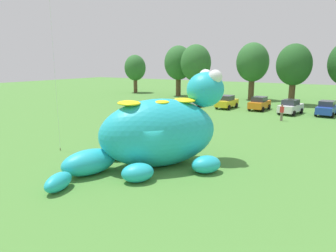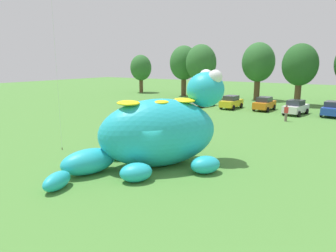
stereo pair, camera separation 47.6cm
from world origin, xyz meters
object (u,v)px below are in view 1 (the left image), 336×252
giant_inflatable_creature (159,132)px  car_white (291,107)px  car_silver (199,100)px  car_orange (259,103)px  spectator_mid_field (282,113)px  car_yellow (227,102)px  car_blue (327,108)px

giant_inflatable_creature → car_white: giant_inflatable_creature is taller
giant_inflatable_creature → car_silver: bearing=110.8°
car_silver → car_orange: 8.21m
car_white → spectator_mid_field: 5.02m
car_silver → car_orange: same height
car_orange → spectator_mid_field: size_ratio=2.45×
car_yellow → car_orange: (4.12, 0.74, 0.00)m
giant_inflatable_creature → spectator_mid_field: (3.09, 18.65, -1.20)m
car_yellow → car_white: bearing=-3.5°
car_white → car_blue: 3.86m
car_silver → car_blue: 15.90m
giant_inflatable_creature → car_silver: giant_inflatable_creature is taller
car_blue → spectator_mid_field: size_ratio=2.47×
car_orange → car_blue: bearing=-2.0°
car_orange → car_yellow: bearing=-169.9°
car_orange → spectator_mid_field: car_orange is taller
car_blue → car_yellow: bearing=-177.8°
car_silver → car_blue: (15.89, 0.63, 0.00)m
giant_inflatable_creature → car_orange: giant_inflatable_creature is taller
car_blue → spectator_mid_field: 7.03m
car_silver → car_yellow: same height
car_yellow → spectator_mid_field: 9.84m
car_silver → car_blue: size_ratio=1.02×
car_silver → car_white: bearing=-1.5°
car_white → spectator_mid_field: (0.04, -5.02, -0.01)m
car_white → car_blue: (3.74, 0.95, 0.00)m
car_yellow → car_orange: bearing=10.1°
car_yellow → spectator_mid_field: (8.15, -5.51, -0.01)m
car_orange → car_blue: 7.74m
car_white → spectator_mid_field: bearing=-89.5°
car_orange → car_white: same height
giant_inflatable_creature → car_white: 23.89m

